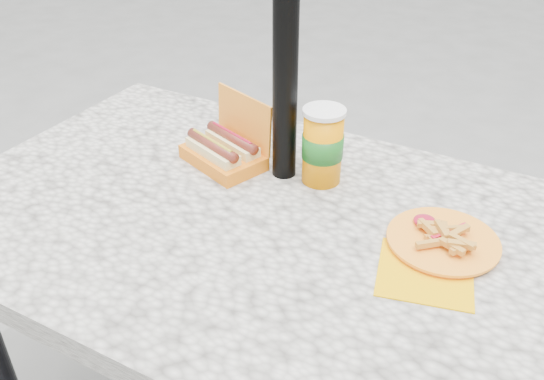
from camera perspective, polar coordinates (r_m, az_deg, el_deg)
The scene contains 5 objects.
picnic_table at distance 1.17m, azimuth -2.52°, elevation -6.42°, with size 1.20×0.80×0.75m.
umbrella_pole at distance 1.09m, azimuth 1.41°, elevation 17.67°, with size 0.05×0.05×2.20m, color black.
hotdog_box at distance 1.25m, azimuth -4.72°, elevation 3.97°, with size 0.21×0.18×0.15m.
fries_plate at distance 1.06m, azimuth 16.44°, elevation -4.96°, with size 0.20×0.28×0.04m.
soda_cup at distance 1.17m, azimuth 5.04°, elevation 4.40°, with size 0.09×0.09×0.16m.
Camera 1 is at (0.48, -0.77, 1.38)m, focal length 38.00 mm.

